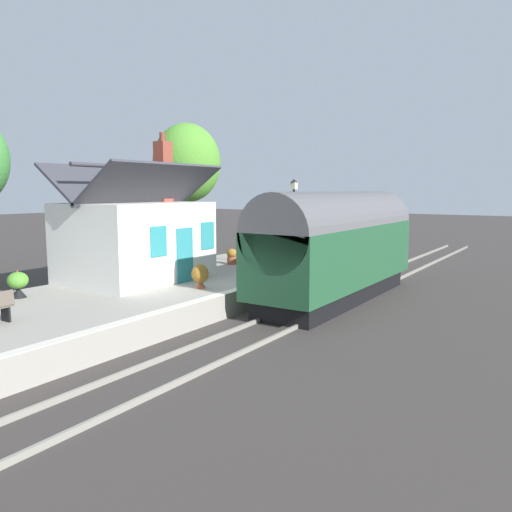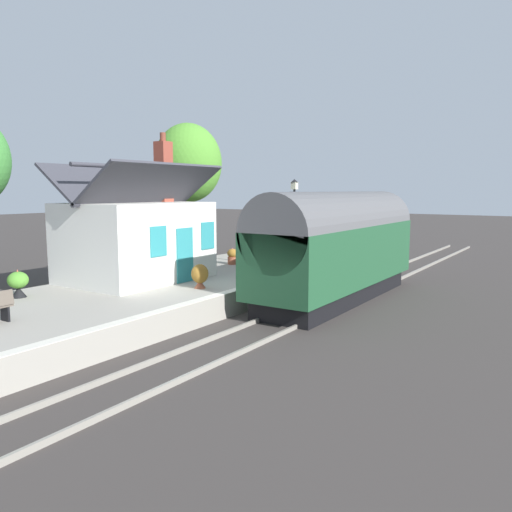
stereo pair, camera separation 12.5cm
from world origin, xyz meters
name	(u,v)px [view 2 (the right image)]	position (x,y,z in m)	size (l,w,h in m)	color
ground_plane	(273,314)	(0.00, 0.00, 0.00)	(160.00, 160.00, 0.00)	#383330
platform	(181,289)	(0.00, 4.35, 0.42)	(32.00, 6.70, 0.85)	gray
platform_edge_coping	(245,287)	(0.00, 1.18, 0.86)	(32.00, 0.36, 0.02)	beige
rail_near	(313,319)	(0.00, -1.62, 0.07)	(52.00, 0.08, 0.14)	gray
rail_far	(277,313)	(0.00, -0.18, 0.07)	(52.00, 0.08, 0.14)	gray
train	(338,245)	(3.43, -0.90, 2.22)	(10.22, 2.73, 4.32)	black
station_building	(137,238)	(-1.04, 5.68, 2.51)	(5.73, 4.17, 5.87)	white
bench_mid_platform	(307,245)	(9.88, 3.85, 1.33)	(1.41, 0.48, 0.88)	brown
planter_bench_left	(18,283)	(-5.60, 6.44, 1.32)	(0.66, 0.66, 0.95)	black
planter_edge_near	(244,246)	(8.16, 6.91, 1.29)	(0.47, 0.47, 0.83)	black
planter_bench_right	(232,256)	(4.39, 4.99, 1.24)	(0.50, 0.50, 0.81)	#9E5138
planter_edge_far	(291,265)	(3.99, 1.51, 1.15)	(0.76, 0.32, 0.63)	black
planter_under_sign	(200,275)	(-1.05, 2.46, 1.31)	(0.62, 0.62, 0.88)	#9E5138
lamp_post_platform	(294,207)	(4.80, 1.86, 3.62)	(0.32, 0.50, 4.02)	black
station_sign_board	(327,237)	(8.22, 1.87, 2.04)	(0.96, 0.06, 1.57)	black
tree_mid_background	(188,163)	(7.94, 10.78, 5.94)	(4.08, 3.87, 8.27)	#4C3828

